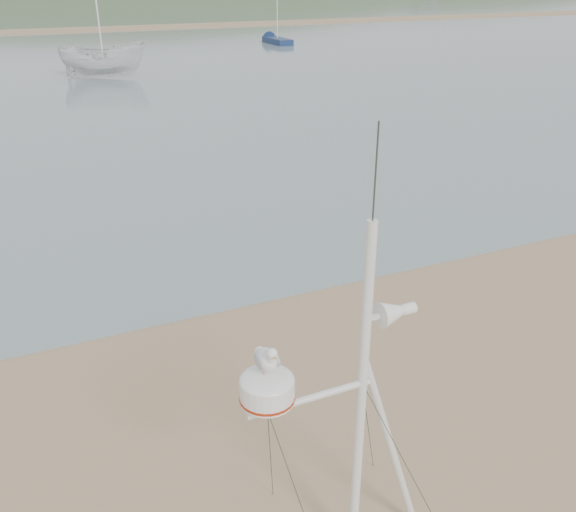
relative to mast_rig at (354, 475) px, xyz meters
name	(u,v)px	position (x,y,z in m)	size (l,w,h in m)	color
ground	(169,486)	(-1.65, 1.87, -1.21)	(560.00, 560.00, 0.00)	#8E7152
sandbar	(5,32)	(-1.65, 71.87, -1.14)	(560.00, 7.00, 0.07)	#8E7152
hill_ridge	(58,50)	(16.87, 236.87, -20.91)	(620.00, 180.00, 80.00)	#233515
mast_rig	(354,475)	(0.00, 0.00, 0.00)	(2.23, 2.38, 5.03)	silver
boat_white	(100,31)	(3.23, 36.79, 1.52)	(2.03, 2.08, 5.39)	silver
sailboat_blue_far	(272,39)	(20.81, 51.12, -0.91)	(1.39, 5.58, 5.59)	#16284E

